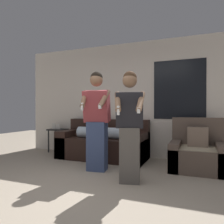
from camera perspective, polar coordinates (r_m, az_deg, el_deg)
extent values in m
plane|color=tan|center=(2.99, -10.30, -21.08)|extent=(14.00, 14.00, 0.00)
cube|color=silver|center=(5.24, 5.38, 3.26)|extent=(5.76, 0.06, 2.70)
cube|color=black|center=(5.03, 17.13, 5.64)|extent=(1.10, 0.01, 1.30)
cube|color=black|center=(5.01, -2.48, -9.38)|extent=(1.98, 0.90, 0.48)
cube|color=black|center=(5.26, -0.96, -4.07)|extent=(1.98, 0.22, 0.40)
cube|color=black|center=(5.39, -10.82, -7.91)|extent=(0.28, 0.90, 0.62)
cube|color=black|center=(4.71, 7.12, -9.13)|extent=(0.28, 0.90, 0.62)
cylinder|color=silver|center=(4.85, -3.02, -5.41)|extent=(1.09, 0.24, 0.24)
cube|color=brown|center=(4.36, 21.46, -11.35)|extent=(0.96, 0.90, 0.41)
cube|color=brown|center=(4.64, 21.50, -4.70)|extent=(0.96, 0.20, 0.54)
cube|color=brown|center=(4.37, 16.25, -10.64)|extent=(0.18, 0.90, 0.51)
cube|color=brown|center=(4.37, 26.68, -10.68)|extent=(0.18, 0.90, 0.51)
cube|color=tan|center=(4.28, 21.47, -8.70)|extent=(0.82, 0.72, 0.01)
cube|color=#7A6656|center=(4.37, 21.48, -6.06)|extent=(0.36, 0.14, 0.36)
cube|color=black|center=(5.92, -13.97, -4.48)|extent=(0.46, 0.36, 0.04)
cylinder|color=black|center=(5.95, -16.25, -7.38)|extent=(0.04, 0.04, 0.57)
cylinder|color=black|center=(5.73, -13.26, -7.68)|extent=(0.04, 0.04, 0.57)
cylinder|color=black|center=(6.17, -14.61, -7.09)|extent=(0.04, 0.04, 0.57)
cylinder|color=black|center=(5.96, -11.68, -7.35)|extent=(0.04, 0.04, 0.57)
cube|color=beige|center=(5.96, -14.97, -3.63)|extent=(0.10, 0.02, 0.17)
cube|color=beige|center=(5.91, -13.97, -3.76)|extent=(0.13, 0.02, 0.15)
cube|color=#384770|center=(4.03, -3.90, -8.87)|extent=(0.37, 0.28, 0.89)
cube|color=#99383D|center=(3.95, -4.03, 1.52)|extent=(0.49, 0.36, 0.59)
sphere|color=brown|center=(3.97, -4.10, 8.33)|extent=(0.23, 0.23, 0.23)
sphere|color=black|center=(3.98, -4.04, 8.89)|extent=(0.22, 0.22, 0.22)
cylinder|color=brown|center=(3.88, -7.36, 3.42)|extent=(0.18, 0.36, 0.33)
cube|color=white|center=(3.73, -7.82, 1.44)|extent=(0.04, 0.04, 0.13)
cylinder|color=brown|center=(3.75, -2.05, 3.52)|extent=(0.10, 0.36, 0.33)
cube|color=white|center=(3.62, -3.16, 1.47)|extent=(0.05, 0.04, 0.08)
cube|color=#56514C|center=(3.39, 4.67, -11.09)|extent=(0.35, 0.30, 0.83)
cube|color=black|center=(3.31, 4.66, 0.56)|extent=(0.45, 0.35, 0.55)
sphere|color=brown|center=(3.33, 4.66, 8.22)|extent=(0.22, 0.22, 0.22)
sphere|color=#3D2819|center=(3.34, 4.71, 8.85)|extent=(0.21, 0.21, 0.21)
cylinder|color=brown|center=(3.18, 1.50, 2.72)|extent=(0.21, 0.36, 0.32)
cube|color=white|center=(3.02, 1.63, 0.40)|extent=(0.04, 0.04, 0.13)
cylinder|color=brown|center=(3.15, 7.49, 2.73)|extent=(0.10, 0.36, 0.32)
cube|color=white|center=(3.00, 6.96, 0.40)|extent=(0.05, 0.05, 0.08)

